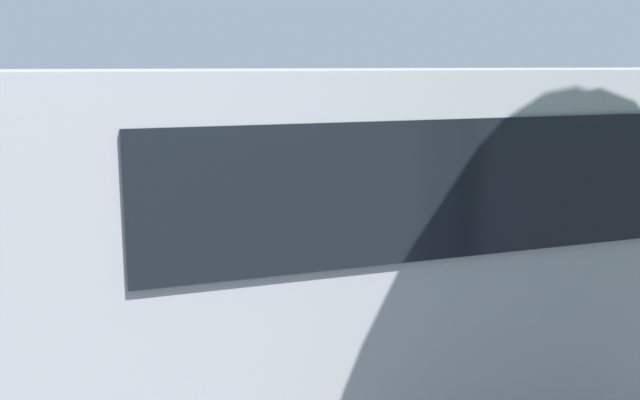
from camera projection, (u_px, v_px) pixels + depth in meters
ground_plane at (295, 263)px, 12.30m from camera, size 80.00×80.00×0.00m
tour_bus at (555, 234)px, 7.22m from camera, size 10.17×2.89×3.25m
spectator_far_left at (544, 217)px, 10.89m from camera, size 0.58×0.38×1.76m
spectator_left at (502, 219)px, 10.58m from camera, size 0.57×0.33×1.82m
spectator_centre at (435, 233)px, 10.03m from camera, size 0.57×0.38×1.70m
spectator_right at (378, 237)px, 9.85m from camera, size 0.58×0.36×1.68m
spectator_far_right at (316, 245)px, 9.47m from camera, size 0.58×0.38×1.67m
parked_motorcycle_silver at (547, 274)px, 9.94m from camera, size 2.05×0.63×0.99m
stunt_motorcycle at (183, 182)px, 14.00m from camera, size 1.80×0.86×1.94m
traffic_cone at (307, 220)px, 14.17m from camera, size 0.34×0.34×0.63m
bay_line_a at (515, 227)px, 14.99m from camera, size 0.16×3.65×0.01m
bay_line_b at (398, 236)px, 14.18m from camera, size 0.18×4.64×0.01m
bay_line_c at (267, 246)px, 13.37m from camera, size 0.18×4.58×0.01m
bay_line_d at (119, 258)px, 12.57m from camera, size 0.17×4.49×0.01m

